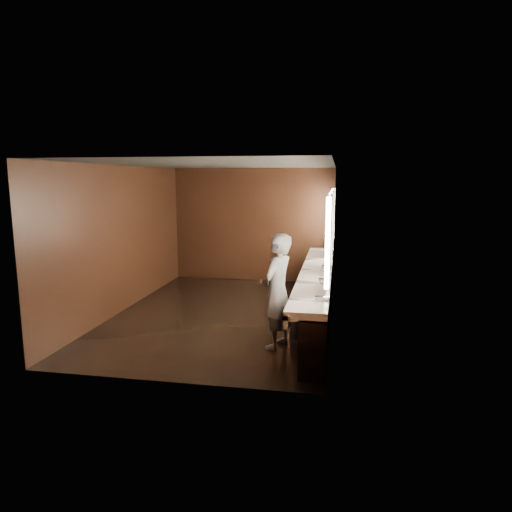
% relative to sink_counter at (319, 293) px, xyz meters
% --- Properties ---
extents(floor, '(6.00, 6.00, 0.00)m').
position_rel_sink_counter_xyz_m(floor, '(-1.79, 0.00, -0.50)').
color(floor, black).
rests_on(floor, ground).
extents(ceiling, '(4.00, 6.00, 0.02)m').
position_rel_sink_counter_xyz_m(ceiling, '(-1.79, 0.00, 2.30)').
color(ceiling, '#2D2D2B').
rests_on(ceiling, wall_back).
extents(wall_back, '(4.00, 0.02, 2.80)m').
position_rel_sink_counter_xyz_m(wall_back, '(-1.79, 3.00, 0.90)').
color(wall_back, black).
rests_on(wall_back, floor).
extents(wall_front, '(4.00, 0.02, 2.80)m').
position_rel_sink_counter_xyz_m(wall_front, '(-1.79, -3.00, 0.90)').
color(wall_front, black).
rests_on(wall_front, floor).
extents(wall_left, '(0.02, 6.00, 2.80)m').
position_rel_sink_counter_xyz_m(wall_left, '(-3.79, 0.00, 0.90)').
color(wall_left, black).
rests_on(wall_left, floor).
extents(wall_right, '(0.02, 6.00, 2.80)m').
position_rel_sink_counter_xyz_m(wall_right, '(0.21, 0.00, 0.90)').
color(wall_right, black).
rests_on(wall_right, floor).
extents(sink_counter, '(0.55, 5.40, 1.01)m').
position_rel_sink_counter_xyz_m(sink_counter, '(0.00, 0.00, 0.00)').
color(sink_counter, black).
rests_on(sink_counter, floor).
extents(mirror_band, '(0.06, 5.03, 1.15)m').
position_rel_sink_counter_xyz_m(mirror_band, '(0.19, -0.00, 1.25)').
color(mirror_band, '#FCEACC').
rests_on(mirror_band, wall_right).
extents(person, '(0.61, 0.74, 1.75)m').
position_rel_sink_counter_xyz_m(person, '(-0.57, -1.54, 0.38)').
color(person, '#88A5CB').
rests_on(person, floor).
extents(trash_bin, '(0.43, 0.43, 0.62)m').
position_rel_sink_counter_xyz_m(trash_bin, '(-0.22, -1.07, -0.18)').
color(trash_bin, black).
rests_on(trash_bin, floor).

